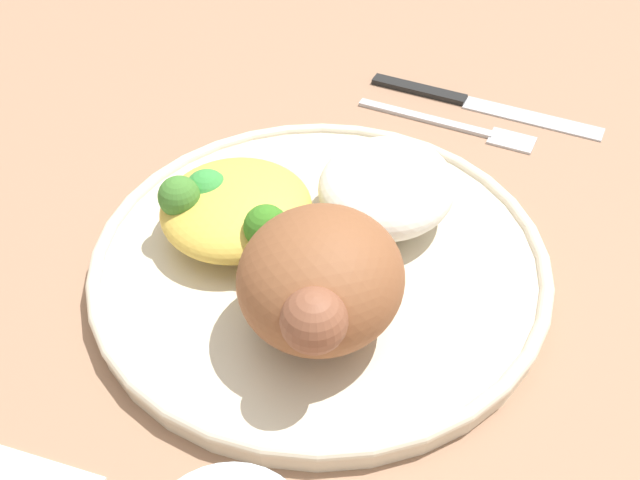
{
  "coord_description": "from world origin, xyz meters",
  "views": [
    {
      "loc": [
        0.31,
        0.13,
        0.34
      ],
      "look_at": [
        0.0,
        0.0,
        0.03
      ],
      "focal_mm": 43.03,
      "sensor_mm": 36.0,
      "label": 1
    }
  ],
  "objects_px": {
    "plate": "(320,261)",
    "roasted_chicken": "(320,281)",
    "rice_pile": "(387,187)",
    "fork": "(456,125)",
    "knife": "(464,99)",
    "mac_cheese_with_broccoli": "(234,206)"
  },
  "relations": [
    {
      "from": "knife",
      "to": "roasted_chicken",
      "type": "bearing_deg",
      "value": -1.64
    },
    {
      "from": "plate",
      "to": "rice_pile",
      "type": "height_order",
      "value": "rice_pile"
    },
    {
      "from": "plate",
      "to": "fork",
      "type": "distance_m",
      "value": 0.19
    },
    {
      "from": "fork",
      "to": "knife",
      "type": "relative_size",
      "value": 0.75
    },
    {
      "from": "plate",
      "to": "fork",
      "type": "height_order",
      "value": "plate"
    },
    {
      "from": "plate",
      "to": "roasted_chicken",
      "type": "bearing_deg",
      "value": 23.39
    },
    {
      "from": "mac_cheese_with_broccoli",
      "to": "knife",
      "type": "distance_m",
      "value": 0.24
    },
    {
      "from": "fork",
      "to": "mac_cheese_with_broccoli",
      "type": "bearing_deg",
      "value": -26.32
    },
    {
      "from": "roasted_chicken",
      "to": "fork",
      "type": "xyz_separation_m",
      "value": [
        -0.24,
        0.01,
        -0.05
      ]
    },
    {
      "from": "rice_pile",
      "to": "roasted_chicken",
      "type": "bearing_deg",
      "value": -0.3
    },
    {
      "from": "roasted_chicken",
      "to": "knife",
      "type": "relative_size",
      "value": 0.54
    },
    {
      "from": "plate",
      "to": "roasted_chicken",
      "type": "height_order",
      "value": "roasted_chicken"
    },
    {
      "from": "roasted_chicken",
      "to": "knife",
      "type": "height_order",
      "value": "roasted_chicken"
    },
    {
      "from": "plate",
      "to": "roasted_chicken",
      "type": "relative_size",
      "value": 2.76
    },
    {
      "from": "rice_pile",
      "to": "knife",
      "type": "relative_size",
      "value": 0.49
    },
    {
      "from": "rice_pile",
      "to": "fork",
      "type": "bearing_deg",
      "value": 175.42
    },
    {
      "from": "mac_cheese_with_broccoli",
      "to": "knife",
      "type": "height_order",
      "value": "mac_cheese_with_broccoli"
    },
    {
      "from": "rice_pile",
      "to": "knife",
      "type": "bearing_deg",
      "value": 177.54
    },
    {
      "from": "roasted_chicken",
      "to": "rice_pile",
      "type": "distance_m",
      "value": 0.11
    },
    {
      "from": "plate",
      "to": "fork",
      "type": "bearing_deg",
      "value": 169.44
    },
    {
      "from": "roasted_chicken",
      "to": "mac_cheese_with_broccoli",
      "type": "height_order",
      "value": "roasted_chicken"
    },
    {
      "from": "mac_cheese_with_broccoli",
      "to": "fork",
      "type": "height_order",
      "value": "mac_cheese_with_broccoli"
    }
  ]
}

